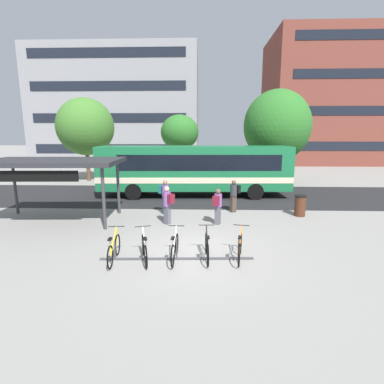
{
  "coord_description": "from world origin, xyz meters",
  "views": [
    {
      "loc": [
        0.27,
        -9.19,
        3.91
      ],
      "look_at": [
        -0.19,
        4.01,
        1.31
      ],
      "focal_mm": 27.29,
      "sensor_mm": 36.0,
      "label": 1
    }
  ],
  "objects_px": {
    "parked_bicycle_white_2": "(175,249)",
    "transit_shelter": "(52,164)",
    "parked_bicycle_white_1": "(144,249)",
    "commuter_maroon_pack_1": "(218,204)",
    "street_tree_2": "(85,127)",
    "street_tree_1": "(180,133)",
    "parked_bicycle_black_3": "(207,248)",
    "street_tree_0": "(277,126)",
    "trash_bin": "(300,206)",
    "commuter_maroon_pack_2": "(168,203)",
    "commuter_teal_pack_3": "(165,195)",
    "parked_bicycle_yellow_0": "(114,250)",
    "commuter_black_pack_0": "(234,194)",
    "city_bus": "(193,169)",
    "parked_bicycle_orange_4": "(240,248)"
  },
  "relations": [
    {
      "from": "parked_bicycle_white_2",
      "to": "transit_shelter",
      "type": "relative_size",
      "value": 0.28
    },
    {
      "from": "parked_bicycle_white_1",
      "to": "parked_bicycle_white_2",
      "type": "distance_m",
      "value": 0.95
    },
    {
      "from": "transit_shelter",
      "to": "commuter_maroon_pack_1",
      "type": "relative_size",
      "value": 3.81
    },
    {
      "from": "street_tree_2",
      "to": "street_tree_1",
      "type": "bearing_deg",
      "value": 6.65
    },
    {
      "from": "parked_bicycle_black_3",
      "to": "street_tree_0",
      "type": "distance_m",
      "value": 16.59
    },
    {
      "from": "street_tree_0",
      "to": "trash_bin",
      "type": "bearing_deg",
      "value": -96.36
    },
    {
      "from": "street_tree_1",
      "to": "parked_bicycle_black_3",
      "type": "bearing_deg",
      "value": -82.79
    },
    {
      "from": "parked_bicycle_white_2",
      "to": "street_tree_2",
      "type": "bearing_deg",
      "value": 31.04
    },
    {
      "from": "parked_bicycle_white_2",
      "to": "commuter_maroon_pack_2",
      "type": "bearing_deg",
      "value": 11.81
    },
    {
      "from": "parked_bicycle_white_2",
      "to": "commuter_teal_pack_3",
      "type": "bearing_deg",
      "value": 12.22
    },
    {
      "from": "parked_bicycle_yellow_0",
      "to": "parked_bicycle_white_1",
      "type": "distance_m",
      "value": 0.95
    },
    {
      "from": "commuter_black_pack_0",
      "to": "commuter_maroon_pack_2",
      "type": "relative_size",
      "value": 0.98
    },
    {
      "from": "parked_bicycle_white_2",
      "to": "commuter_maroon_pack_2",
      "type": "relative_size",
      "value": 1.01
    },
    {
      "from": "street_tree_1",
      "to": "parked_bicycle_white_2",
      "type": "bearing_deg",
      "value": -86.24
    },
    {
      "from": "street_tree_0",
      "to": "street_tree_2",
      "type": "relative_size",
      "value": 1.07
    },
    {
      "from": "city_bus",
      "to": "street_tree_2",
      "type": "distance_m",
      "value": 11.38
    },
    {
      "from": "transit_shelter",
      "to": "commuter_teal_pack_3",
      "type": "distance_m",
      "value": 5.29
    },
    {
      "from": "street_tree_0",
      "to": "parked_bicycle_black_3",
      "type": "bearing_deg",
      "value": -110.81
    },
    {
      "from": "parked_bicycle_yellow_0",
      "to": "parked_bicycle_black_3",
      "type": "xyz_separation_m",
      "value": [
        2.91,
        0.25,
        0.0
      ]
    },
    {
      "from": "commuter_maroon_pack_2",
      "to": "commuter_teal_pack_3",
      "type": "xyz_separation_m",
      "value": [
        -0.33,
        1.67,
        0.01
      ]
    },
    {
      "from": "parked_bicycle_black_3",
      "to": "commuter_maroon_pack_1",
      "type": "bearing_deg",
      "value": -9.97
    },
    {
      "from": "parked_bicycle_yellow_0",
      "to": "street_tree_2",
      "type": "relative_size",
      "value": 0.25
    },
    {
      "from": "transit_shelter",
      "to": "street_tree_1",
      "type": "distance_m",
      "value": 13.76
    },
    {
      "from": "trash_bin",
      "to": "parked_bicycle_white_1",
      "type": "bearing_deg",
      "value": -140.44
    },
    {
      "from": "parked_bicycle_black_3",
      "to": "commuter_maroon_pack_2",
      "type": "bearing_deg",
      "value": 22.61
    },
    {
      "from": "commuter_teal_pack_3",
      "to": "street_tree_2",
      "type": "xyz_separation_m",
      "value": [
        -7.96,
        10.6,
        3.56
      ]
    },
    {
      "from": "city_bus",
      "to": "commuter_maroon_pack_2",
      "type": "distance_m",
      "value": 6.33
    },
    {
      "from": "transit_shelter",
      "to": "commuter_maroon_pack_1",
      "type": "distance_m",
      "value": 7.58
    },
    {
      "from": "parked_bicycle_white_2",
      "to": "city_bus",
      "type": "bearing_deg",
      "value": 0.32
    },
    {
      "from": "parked_bicycle_yellow_0",
      "to": "parked_bicycle_black_3",
      "type": "relative_size",
      "value": 1.0
    },
    {
      "from": "parked_bicycle_white_1",
      "to": "street_tree_1",
      "type": "xyz_separation_m",
      "value": [
        -0.17,
        17.04,
        3.71
      ]
    },
    {
      "from": "parked_bicycle_white_2",
      "to": "street_tree_0",
      "type": "distance_m",
      "value": 17.06
    },
    {
      "from": "commuter_black_pack_0",
      "to": "commuter_maroon_pack_1",
      "type": "relative_size",
      "value": 1.04
    },
    {
      "from": "street_tree_1",
      "to": "street_tree_0",
      "type": "bearing_deg",
      "value": -13.23
    },
    {
      "from": "parked_bicycle_white_2",
      "to": "street_tree_2",
      "type": "relative_size",
      "value": 0.25
    },
    {
      "from": "parked_bicycle_yellow_0",
      "to": "city_bus",
      "type": "bearing_deg",
      "value": -16.14
    },
    {
      "from": "commuter_teal_pack_3",
      "to": "street_tree_0",
      "type": "xyz_separation_m",
      "value": [
        7.71,
        9.67,
        3.59
      ]
    },
    {
      "from": "commuter_maroon_pack_2",
      "to": "parked_bicycle_white_2",
      "type": "bearing_deg",
      "value": 138.9
    },
    {
      "from": "city_bus",
      "to": "commuter_black_pack_0",
      "type": "relative_size",
      "value": 7.29
    },
    {
      "from": "parked_bicycle_yellow_0",
      "to": "parked_bicycle_white_2",
      "type": "bearing_deg",
      "value": -89.82
    },
    {
      "from": "parked_bicycle_black_3",
      "to": "parked_bicycle_orange_4",
      "type": "bearing_deg",
      "value": -90.44
    },
    {
      "from": "commuter_maroon_pack_2",
      "to": "street_tree_0",
      "type": "distance_m",
      "value": 14.0
    },
    {
      "from": "parked_bicycle_white_2",
      "to": "parked_bicycle_black_3",
      "type": "distance_m",
      "value": 1.02
    },
    {
      "from": "parked_bicycle_white_2",
      "to": "transit_shelter",
      "type": "distance_m",
      "value": 7.49
    },
    {
      "from": "parked_bicycle_white_1",
      "to": "parked_bicycle_black_3",
      "type": "bearing_deg",
      "value": -100.13
    },
    {
      "from": "street_tree_1",
      "to": "commuter_maroon_pack_1",
      "type": "bearing_deg",
      "value": -78.6
    },
    {
      "from": "parked_bicycle_yellow_0",
      "to": "street_tree_2",
      "type": "height_order",
      "value": "street_tree_2"
    },
    {
      "from": "city_bus",
      "to": "trash_bin",
      "type": "height_order",
      "value": "city_bus"
    },
    {
      "from": "trash_bin",
      "to": "street_tree_0",
      "type": "xyz_separation_m",
      "value": [
        1.09,
        9.77,
        4.06
      ]
    },
    {
      "from": "parked_bicycle_orange_4",
      "to": "commuter_teal_pack_3",
      "type": "height_order",
      "value": "commuter_teal_pack_3"
    }
  ]
}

